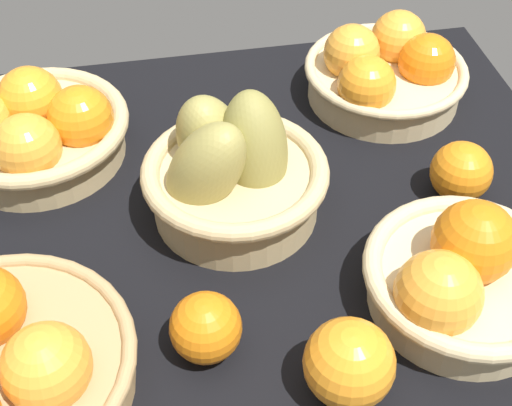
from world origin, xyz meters
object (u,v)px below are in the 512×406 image
basket_near_right (462,278)px  loose_orange_front_gap (349,363)px  loose_orange_back_gap (461,172)px  basket_far_right (385,71)px  basket_far_left (34,129)px  basket_center_pears (231,172)px  loose_orange_side_gap (206,328)px

basket_near_right → loose_orange_front_gap: basket_near_right is taller
loose_orange_back_gap → basket_far_right: bearing=97.7°
basket_far_left → basket_center_pears: 25.47cm
basket_far_left → basket_center_pears: basket_center_pears is taller
basket_near_right → basket_far_right: 35.45cm
basket_far_right → basket_center_pears: size_ratio=1.04×
basket_center_pears → loose_orange_side_gap: bearing=-106.3°
loose_orange_front_gap → loose_orange_side_gap: loose_orange_front_gap is taller
basket_near_right → loose_orange_back_gap: 16.56cm
basket_far_right → loose_orange_back_gap: size_ratio=3.05×
basket_near_right → loose_orange_side_gap: size_ratio=3.00×
basket_far_right → basket_center_pears: (-23.55, -17.40, 1.34)cm
loose_orange_back_gap → loose_orange_front_gap: bearing=-131.3°
basket_far_right → loose_orange_back_gap: bearing=-82.3°
basket_near_right → basket_center_pears: (-19.98, 17.87, 1.28)cm
basket_center_pears → loose_orange_front_gap: (6.49, -25.09, -1.45)cm
basket_far_right → loose_orange_front_gap: (-17.05, -42.49, -0.10)cm
basket_near_right → loose_orange_front_gap: bearing=-151.8°
basket_far_left → basket_center_pears: size_ratio=1.08×
basket_near_right → loose_orange_front_gap: 15.30cm
loose_orange_front_gap → loose_orange_back_gap: (19.77, 22.53, -0.58)cm
loose_orange_side_gap → loose_orange_back_gap: bearing=26.7°
basket_far_left → loose_orange_side_gap: bearing=-62.4°
basket_far_right → loose_orange_side_gap: basket_far_right is taller
basket_near_right → loose_orange_side_gap: bearing=-178.6°
basket_far_left → loose_orange_front_gap: bearing=-53.4°
basket_far_left → loose_orange_back_gap: (48.11, -15.60, -0.95)cm
basket_far_left → loose_orange_front_gap: 47.51cm
basket_center_pears → loose_orange_front_gap: bearing=-75.5°
loose_orange_front_gap → loose_orange_side_gap: (-11.90, 6.60, -0.70)cm
basket_far_right → basket_far_left: bearing=-174.5°
basket_near_right → basket_far_left: 52.01cm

